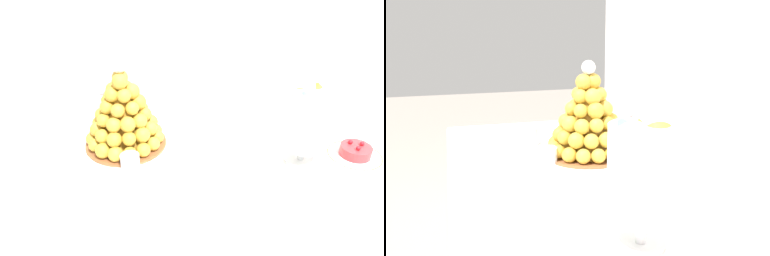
% 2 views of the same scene
% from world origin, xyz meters
% --- Properties ---
extents(buffet_table, '(1.58, 0.81, 0.77)m').
position_xyz_m(buffet_table, '(0.00, 0.00, 0.68)').
color(buffet_table, brown).
rests_on(buffet_table, ground_plane).
extents(serving_tray, '(0.60, 0.35, 0.02)m').
position_xyz_m(serving_tray, '(-0.23, -0.02, 0.78)').
color(serving_tray, white).
rests_on(serving_tray, buffet_table).
extents(croquembouche, '(0.26, 0.26, 0.29)m').
position_xyz_m(croquembouche, '(-0.27, 0.02, 0.89)').
color(croquembouche, brown).
rests_on(croquembouche, serving_tray).
extents(dessert_cup_left, '(0.05, 0.05, 0.06)m').
position_xyz_m(dessert_cup_left, '(-0.45, -0.13, 0.81)').
color(dessert_cup_left, silver).
rests_on(dessert_cup_left, serving_tray).
extents(dessert_cup_mid_left, '(0.06, 0.06, 0.05)m').
position_xyz_m(dessert_cup_mid_left, '(-0.23, -0.12, 0.80)').
color(dessert_cup_mid_left, silver).
rests_on(dessert_cup_mid_left, serving_tray).
extents(dessert_cup_centre, '(0.05, 0.05, 0.05)m').
position_xyz_m(dessert_cup_centre, '(-0.01, -0.12, 0.80)').
color(dessert_cup_centre, silver).
rests_on(dessert_cup_centre, serving_tray).
extents(macaron_goblet, '(0.14, 0.14, 0.26)m').
position_xyz_m(macaron_goblet, '(0.28, -0.04, 0.92)').
color(macaron_goblet, white).
rests_on(macaron_goblet, buffet_table).
extents(wine_glass, '(0.07, 0.07, 0.16)m').
position_xyz_m(wine_glass, '(-0.38, 0.22, 0.89)').
color(wine_glass, silver).
rests_on(wine_glass, buffet_table).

